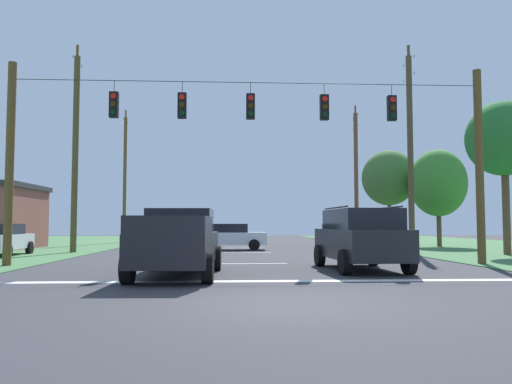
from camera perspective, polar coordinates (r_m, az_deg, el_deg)
name	(u,v)px	position (r m, az deg, el deg)	size (l,w,h in m)	color
ground_plane	(280,304)	(9.78, 2.74, -12.39)	(120.00, 120.00, 0.00)	#333338
stop_bar_stripe	(266,281)	(13.54, 1.10, -9.94)	(14.92, 0.45, 0.01)	white
lane_dash_0	(254,264)	(19.51, -0.18, -8.00)	(0.15, 2.50, 0.01)	white
lane_dash_1	(247,253)	(26.97, -0.98, -6.79)	(0.15, 2.50, 0.01)	white
lane_dash_2	(244,248)	(32.57, -1.33, -6.25)	(0.15, 2.50, 0.01)	white
lane_dash_3	(241,242)	(42.25, -1.72, -5.65)	(0.15, 2.50, 0.01)	white
lane_dash_4	(239,240)	(48.66, -1.89, -5.38)	(0.15, 2.50, 0.01)	white
overhead_signal_span	(251,151)	(18.85, -0.56, 4.62)	(17.63, 0.31, 7.38)	brown
pickup_truck	(178,242)	(14.95, -8.69, -5.60)	(2.43, 5.47, 1.95)	black
suv_black	(360,237)	(17.07, 11.59, -5.00)	(2.41, 4.89, 2.05)	black
distant_car_crossing_white	(230,236)	(29.96, -2.97, -4.97)	(4.34, 2.09, 1.52)	silver
distant_car_oncoming	(337,235)	(33.46, 9.00, -4.79)	(2.15, 4.36, 1.52)	maroon
distant_car_far_parked	(0,239)	(26.89, -26.76, -4.74)	(2.18, 4.38, 1.52)	silver
utility_pole_mid_right	(410,148)	(29.18, 16.88, 4.69)	(0.32, 1.72, 11.40)	brown
utility_pole_far_right	(356,175)	(42.11, 11.14, 1.92)	(0.33, 1.92, 11.19)	brown
utility_pole_mid_left	(75,151)	(28.71, -19.56, 4.36)	(0.32, 1.72, 11.11)	brown
utility_pole_far_left	(125,177)	(42.68, -14.47, 1.60)	(0.27, 1.72, 10.84)	brown
tree_roadside_right	(504,139)	(27.79, 25.99, 5.34)	(3.63, 3.63, 7.52)	brown
tree_roadside_far_right	(389,178)	(37.61, 14.64, 1.53)	(3.83, 3.83, 6.78)	brown
tree_roadside_left	(438,183)	(36.04, 19.70, 0.95)	(3.73, 3.73, 6.48)	brown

